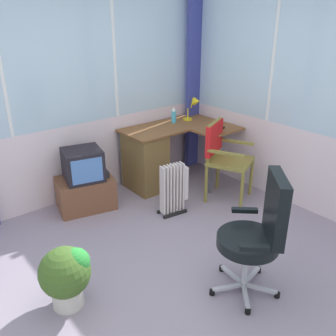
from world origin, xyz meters
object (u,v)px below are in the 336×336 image
at_px(desk_lamp, 195,105).
at_px(tv_on_stand, 85,183).
at_px(desk, 150,157).
at_px(tv_remote, 219,127).
at_px(potted_plant, 67,274).
at_px(spray_bottle, 174,115).
at_px(space_heater, 174,189).
at_px(wooden_armchair, 221,150).
at_px(office_chair, 260,229).

distance_m(desk_lamp, tv_on_stand, 1.84).
relative_size(desk, tv_remote, 9.01).
relative_size(desk, potted_plant, 2.60).
relative_size(desk, spray_bottle, 6.25).
bearing_deg(space_heater, wooden_armchair, -3.53).
distance_m(space_heater, potted_plant, 1.70).
height_order(desk_lamp, tv_remote, desk_lamp).
bearing_deg(space_heater, desk, 75.36).
xyz_separation_m(space_heater, potted_plant, (-1.59, -0.60, -0.01)).
bearing_deg(potted_plant, space_heater, 20.53).
xyz_separation_m(wooden_armchair, office_chair, (-1.01, -1.37, -0.03)).
distance_m(desk, desk_lamp, 0.97).
height_order(tv_remote, potted_plant, tv_remote).
xyz_separation_m(desk, potted_plant, (-1.78, -1.32, -0.12)).
xyz_separation_m(office_chair, potted_plant, (-1.28, 0.82, -0.30)).
distance_m(wooden_armchair, office_chair, 1.70).
bearing_deg(desk, tv_on_stand, 178.54).
xyz_separation_m(desk, wooden_armchair, (0.51, -0.77, 0.20)).
bearing_deg(tv_remote, desk, 126.75).
height_order(desk, potted_plant, desk).
bearing_deg(tv_on_stand, potted_plant, -122.50).
height_order(desk, office_chair, office_chair).
relative_size(spray_bottle, potted_plant, 0.42).
relative_size(desk_lamp, tv_on_stand, 0.43).
relative_size(tv_on_stand, potted_plant, 1.41).
bearing_deg(tv_on_stand, desk, -1.46).
distance_m(tv_remote, office_chair, 2.12).
xyz_separation_m(spray_bottle, office_chair, (-0.98, -2.23, -0.28)).
bearing_deg(space_heater, potted_plant, -159.47).
xyz_separation_m(desk_lamp, tv_remote, (-0.02, -0.48, -0.19)).
xyz_separation_m(desk_lamp, spray_bottle, (-0.32, 0.07, -0.10)).
relative_size(tv_remote, space_heater, 0.25).
bearing_deg(spray_bottle, wooden_armchair, -88.11).
distance_m(tv_remote, space_heater, 1.11).
height_order(tv_remote, wooden_armchair, wooden_armchair).
xyz_separation_m(wooden_armchair, space_heater, (-0.70, 0.04, -0.32)).
bearing_deg(desk, potted_plant, -143.44).
distance_m(tv_remote, potted_plant, 2.74).
bearing_deg(desk, space_heater, -104.64).
height_order(office_chair, potted_plant, office_chair).
distance_m(office_chair, potted_plant, 1.55).
xyz_separation_m(tv_remote, spray_bottle, (-0.30, 0.55, 0.09)).
bearing_deg(office_chair, space_heater, 77.55).
bearing_deg(desk_lamp, tv_on_stand, -179.88).
xyz_separation_m(tv_remote, tv_on_stand, (-1.70, 0.48, -0.46)).
distance_m(desk_lamp, wooden_armchair, 0.92).
xyz_separation_m(spray_bottle, tv_on_stand, (-1.41, -0.07, -0.56)).
relative_size(desk, desk_lamp, 4.25).
relative_size(desk, wooden_armchair, 1.40).
bearing_deg(desk, wooden_armchair, -56.33).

